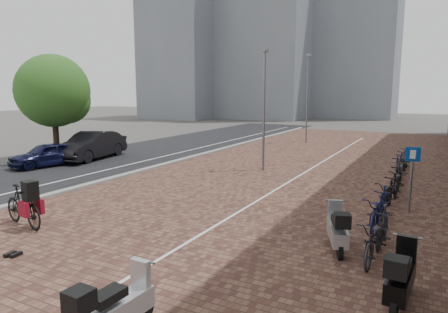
{
  "coord_description": "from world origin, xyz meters",
  "views": [
    {
      "loc": [
        7.91,
        -8.76,
        4.06
      ],
      "look_at": [
        0.0,
        6.0,
        1.3
      ],
      "focal_mm": 32.29,
      "sensor_mm": 36.0,
      "label": 1
    }
  ],
  "objects_px": {
    "scooter_mid": "(401,275)",
    "scooter_back": "(116,306)",
    "hero_bike": "(23,205)",
    "car_dark": "(91,145)",
    "car_navy": "(46,155)",
    "parking_sign": "(412,170)",
    "scooter_front": "(338,228)"
  },
  "relations": [
    {
      "from": "car_dark",
      "to": "car_navy",
      "type": "bearing_deg",
      "value": -106.55
    },
    {
      "from": "car_navy",
      "to": "parking_sign",
      "type": "relative_size",
      "value": 1.69
    },
    {
      "from": "car_navy",
      "to": "car_dark",
      "type": "height_order",
      "value": "car_dark"
    },
    {
      "from": "car_dark",
      "to": "hero_bike",
      "type": "height_order",
      "value": "car_dark"
    },
    {
      "from": "scooter_mid",
      "to": "scooter_back",
      "type": "xyz_separation_m",
      "value": [
        -3.99,
        -3.36,
        -0.01
      ]
    },
    {
      "from": "scooter_front",
      "to": "car_navy",
      "type": "bearing_deg",
      "value": 145.47
    },
    {
      "from": "car_navy",
      "to": "scooter_mid",
      "type": "bearing_deg",
      "value": -5.98
    },
    {
      "from": "hero_bike",
      "to": "scooter_front",
      "type": "height_order",
      "value": "hero_bike"
    },
    {
      "from": "scooter_front",
      "to": "parking_sign",
      "type": "relative_size",
      "value": 0.77
    },
    {
      "from": "hero_bike",
      "to": "parking_sign",
      "type": "height_order",
      "value": "parking_sign"
    },
    {
      "from": "hero_bike",
      "to": "scooter_mid",
      "type": "relative_size",
      "value": 1.22
    },
    {
      "from": "scooter_front",
      "to": "scooter_mid",
      "type": "height_order",
      "value": "scooter_mid"
    },
    {
      "from": "car_navy",
      "to": "scooter_back",
      "type": "distance_m",
      "value": 17.16
    },
    {
      "from": "scooter_back",
      "to": "car_dark",
      "type": "bearing_deg",
      "value": 139.69
    },
    {
      "from": "scooter_front",
      "to": "scooter_back",
      "type": "bearing_deg",
      "value": -132.83
    },
    {
      "from": "scooter_mid",
      "to": "car_dark",
      "type": "bearing_deg",
      "value": 155.47
    },
    {
      "from": "scooter_front",
      "to": "scooter_mid",
      "type": "relative_size",
      "value": 0.98
    },
    {
      "from": "scooter_back",
      "to": "parking_sign",
      "type": "height_order",
      "value": "parking_sign"
    },
    {
      "from": "car_dark",
      "to": "scooter_back",
      "type": "height_order",
      "value": "car_dark"
    },
    {
      "from": "car_dark",
      "to": "scooter_back",
      "type": "xyz_separation_m",
      "value": [
        13.73,
        -12.65,
        -0.23
      ]
    },
    {
      "from": "scooter_mid",
      "to": "scooter_back",
      "type": "relative_size",
      "value": 1.02
    },
    {
      "from": "hero_bike",
      "to": "parking_sign",
      "type": "relative_size",
      "value": 0.96
    },
    {
      "from": "car_navy",
      "to": "car_dark",
      "type": "distance_m",
      "value": 2.89
    },
    {
      "from": "scooter_back",
      "to": "scooter_mid",
      "type": "bearing_deg",
      "value": 42.51
    },
    {
      "from": "scooter_mid",
      "to": "car_navy",
      "type": "bearing_deg",
      "value": 163.57
    },
    {
      "from": "parking_sign",
      "to": "car_navy",
      "type": "bearing_deg",
      "value": 163.17
    },
    {
      "from": "scooter_back",
      "to": "car_navy",
      "type": "bearing_deg",
      "value": 147.55
    },
    {
      "from": "hero_bike",
      "to": "car_dark",
      "type": "bearing_deg",
      "value": 47.83
    },
    {
      "from": "scooter_mid",
      "to": "scooter_front",
      "type": "bearing_deg",
      "value": 131.0
    },
    {
      "from": "hero_bike",
      "to": "parking_sign",
      "type": "bearing_deg",
      "value": -45.15
    },
    {
      "from": "scooter_mid",
      "to": "parking_sign",
      "type": "height_order",
      "value": "parking_sign"
    },
    {
      "from": "scooter_mid",
      "to": "scooter_back",
      "type": "height_order",
      "value": "scooter_mid"
    }
  ]
}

